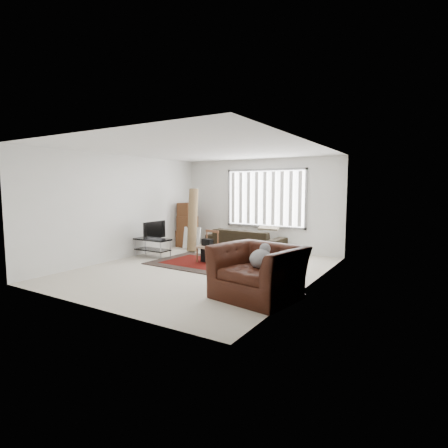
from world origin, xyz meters
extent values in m
plane|color=beige|center=(0.00, 0.00, 0.00)|extent=(6.00, 6.00, 0.00)
cube|color=white|center=(0.00, 0.00, 2.70)|extent=(5.00, 6.00, 0.02)
cube|color=white|center=(0.00, 3.00, 1.35)|extent=(5.00, 0.02, 2.70)
cube|color=white|center=(0.00, -3.00, 1.35)|extent=(5.00, 0.02, 2.70)
cube|color=white|center=(-2.50, 0.00, 1.35)|extent=(0.02, 6.00, 2.70)
cube|color=white|center=(2.50, 0.00, 1.35)|extent=(0.02, 6.00, 2.70)
cube|color=white|center=(0.20, 2.98, 1.55)|extent=(2.40, 0.01, 1.60)
cube|color=gray|center=(0.20, 2.96, 1.55)|extent=(2.52, 0.06, 1.72)
cube|color=white|center=(0.20, 2.92, 1.55)|extent=(2.40, 0.02, 1.55)
cube|color=black|center=(-0.21, 0.51, 0.01)|extent=(2.75, 1.88, 0.02)
cube|color=#4A0A06|center=(-0.21, 0.51, 0.02)|extent=(2.17, 1.30, 0.00)
cube|color=black|center=(-1.95, 0.47, 0.48)|extent=(1.01, 0.45, 0.04)
cube|color=black|center=(-1.95, 0.47, 0.20)|extent=(0.97, 0.42, 0.03)
cylinder|color=#B2B2B7|center=(-2.40, 0.28, 0.25)|extent=(0.03, 0.03, 0.50)
cylinder|color=#B2B2B7|center=(-1.50, 0.28, 0.25)|extent=(0.03, 0.03, 0.50)
cylinder|color=#B2B2B7|center=(-2.40, 0.66, 0.25)|extent=(0.03, 0.03, 0.50)
cylinder|color=#B2B2B7|center=(-1.50, 0.66, 0.25)|extent=(0.03, 0.03, 0.50)
imported|color=black|center=(-1.95, 0.47, 0.74)|extent=(0.11, 0.81, 0.47)
cube|color=black|center=(-0.25, 0.74, 0.21)|extent=(0.38, 0.38, 0.37)
cube|color=brown|center=(-2.15, 2.27, 0.26)|extent=(0.60, 0.55, 0.51)
cube|color=brown|center=(-2.13, 2.24, 0.74)|extent=(0.54, 0.49, 0.46)
cube|color=brown|center=(-2.17, 2.29, 1.18)|extent=(0.49, 0.49, 0.41)
cube|color=silver|center=(-1.78, 2.00, 0.34)|extent=(0.56, 0.32, 0.67)
cylinder|color=brown|center=(-1.55, 1.73, 0.92)|extent=(0.45, 0.64, 1.84)
imported|color=black|center=(-0.18, 2.45, 0.44)|extent=(2.30, 1.05, 0.87)
cube|color=#8D735C|center=(-0.30, 0.66, 0.40)|extent=(0.48, 0.48, 0.05)
cylinder|color=brown|center=(-0.51, 0.50, 0.20)|extent=(0.04, 0.04, 0.40)
cylinder|color=brown|center=(-0.15, 0.45, 0.20)|extent=(0.04, 0.04, 0.40)
cylinder|color=brown|center=(-0.46, 0.86, 0.20)|extent=(0.04, 0.04, 0.40)
cylinder|color=brown|center=(-0.10, 0.81, 0.20)|extent=(0.04, 0.04, 0.40)
cube|color=brown|center=(-0.28, 0.85, 0.77)|extent=(0.41, 0.09, 0.06)
cube|color=brown|center=(-0.46, 0.87, 0.60)|extent=(0.04, 0.04, 0.40)
cube|color=brown|center=(-0.10, 0.82, 0.60)|extent=(0.04, 0.04, 0.40)
cube|color=black|center=(-0.30, 0.66, 0.51)|extent=(0.28, 0.18, 0.17)
imported|color=#36140B|center=(2.00, -1.21, 0.51)|extent=(1.57, 1.42, 1.02)
ellipsoid|color=#59595B|center=(2.00, -1.21, 0.66)|extent=(0.34, 0.41, 0.25)
sphere|color=#59595B|center=(2.03, -1.02, 0.82)|extent=(0.19, 0.19, 0.19)
camera|label=1|loc=(4.50, -6.44, 1.87)|focal=28.00mm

